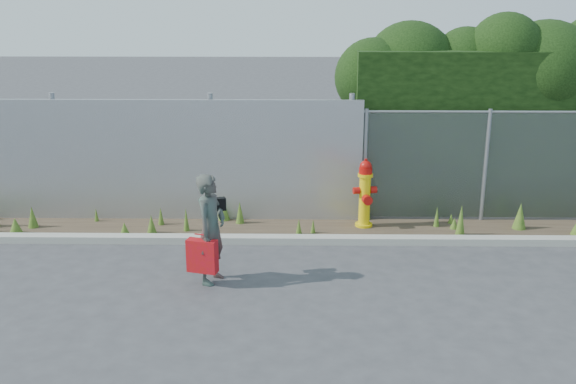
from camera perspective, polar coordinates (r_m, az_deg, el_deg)
The scene contains 10 objects.
ground at distance 8.99m, azimuth 1.80°, elevation -8.68°, with size 80.00×80.00×0.00m, color #3C3C3E.
curb at distance 10.62m, azimuth 1.65°, elevation -4.26°, with size 16.00×0.22×0.12m, color #A4A294.
weed_strip at distance 11.21m, azimuth -0.35°, elevation -2.73°, with size 16.00×1.33×0.55m.
corrugated_fence at distance 11.88m, azimuth -14.26°, elevation 2.73°, with size 8.50×0.21×2.30m.
chainlink_fence at distance 12.30m, azimuth 21.85°, elevation 2.16°, with size 6.50×0.07×2.05m.
hedge at distance 13.11m, azimuth 21.24°, elevation 7.64°, with size 7.67×2.03×3.68m.
fire_hydrant at distance 11.28m, azimuth 6.84°, elevation -0.22°, with size 0.42×0.37×1.24m.
woman at distance 9.03m, azimuth -6.86°, elevation -3.27°, with size 0.57×0.38×1.57m, color #106858.
red_tote_bag at distance 9.01m, azimuth -7.63°, elevation -5.64°, with size 0.43×0.16×0.56m.
black_shoulder_bag at distance 9.15m, azimuth -6.33°, elevation -1.09°, with size 0.25×0.10×0.18m.
Camera 1 is at (-0.16, -8.13, 3.82)m, focal length 40.00 mm.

